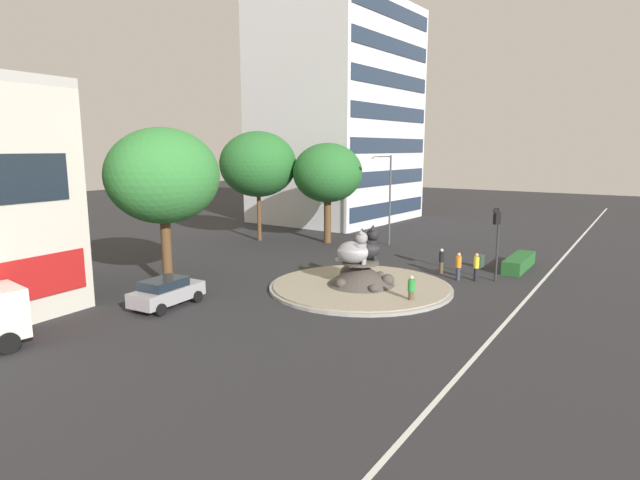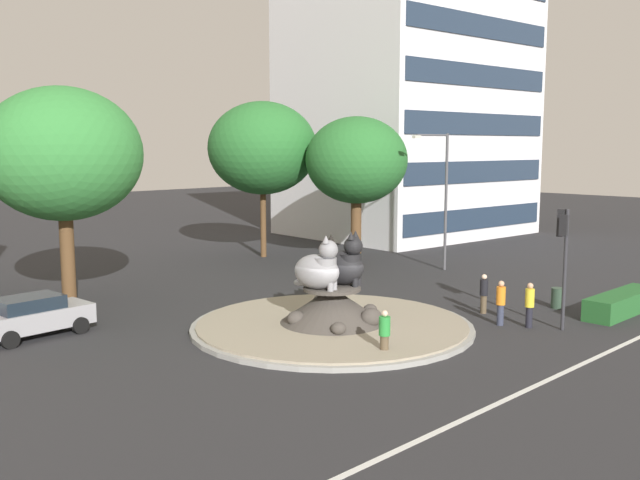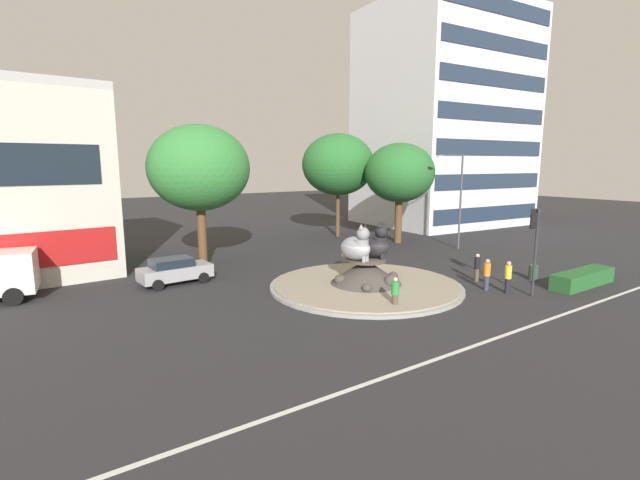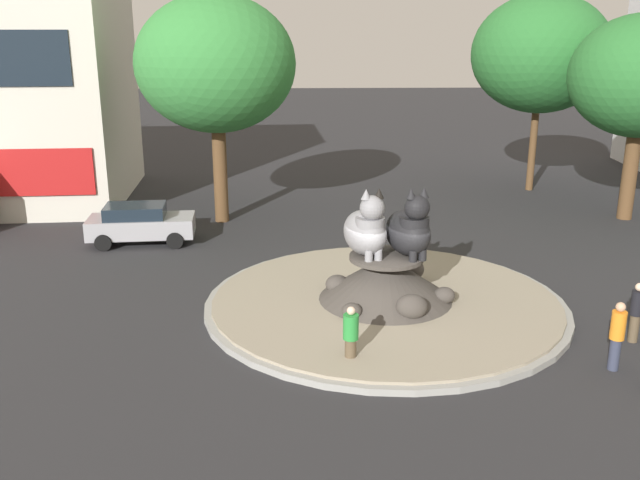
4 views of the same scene
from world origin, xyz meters
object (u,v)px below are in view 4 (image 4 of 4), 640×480
cat_statue_grey (366,230)px  pedestrian_orange_shirt (617,334)px  broadleaf_tree_behind_island (541,54)px  pedestrian_black_shirt (636,311)px  sedan_on_far_lane (140,223)px  cat_statue_black (410,230)px  pedestrian_green_shirt (351,335)px  second_tree_near_tower (216,65)px

cat_statue_grey → pedestrian_orange_shirt: cat_statue_grey is taller
broadleaf_tree_behind_island → pedestrian_black_shirt: bearing=-99.8°
sedan_on_far_lane → pedestrian_black_shirt: bearing=-36.3°
cat_statue_black → pedestrian_green_shirt: cat_statue_black is taller
cat_statue_black → pedestrian_orange_shirt: cat_statue_black is taller
cat_statue_grey → pedestrian_green_shirt: size_ratio=1.50×
cat_statue_grey → broadleaf_tree_behind_island: bearing=129.4°
broadleaf_tree_behind_island → second_tree_near_tower: 16.49m
broadleaf_tree_behind_island → pedestrian_green_shirt: 23.20m
cat_statue_black → second_tree_near_tower: 12.78m
cat_statue_grey → broadleaf_tree_behind_island: (10.20, 15.59, 4.49)m
second_tree_near_tower → sedan_on_far_lane: 7.28m
cat_statue_grey → pedestrian_black_shirt: cat_statue_grey is taller
second_tree_near_tower → pedestrian_green_shirt: size_ratio=5.97×
pedestrian_black_shirt → pedestrian_orange_shirt: bearing=39.9°
cat_statue_grey → pedestrian_green_shirt: bearing=-28.4°
cat_statue_grey → broadleaf_tree_behind_island: 19.16m
cat_statue_grey → sedan_on_far_lane: (-8.19, 6.81, -1.60)m
broadleaf_tree_behind_island → second_tree_near_tower: bearing=-160.2°
second_tree_near_tower → pedestrian_black_shirt: 18.70m
broadleaf_tree_behind_island → sedan_on_far_lane: (-18.39, -8.78, -6.09)m
cat_statue_grey → second_tree_near_tower: size_ratio=0.25×
pedestrian_black_shirt → cat_statue_black: bearing=-37.2°
pedestrian_orange_shirt → sedan_on_far_lane: 17.89m
pedestrian_orange_shirt → sedan_on_far_lane: pedestrian_orange_shirt is taller
sedan_on_far_lane → cat_statue_black: bearing=-40.0°
cat_statue_black → pedestrian_orange_shirt: size_ratio=1.27×
second_tree_near_tower → pedestrian_black_shirt: (12.32, -12.82, -5.80)m
second_tree_near_tower → pedestrian_orange_shirt: 19.05m
pedestrian_orange_shirt → sedan_on_far_lane: (-13.96, 11.19, -0.13)m
cat_statue_grey → pedestrian_orange_shirt: bearing=35.4°
sedan_on_far_lane → broadleaf_tree_behind_island: bearing=21.5°
broadleaf_tree_behind_island → pedestrian_orange_shirt: 21.30m
cat_statue_grey → second_tree_near_tower: second_tree_near_tower is taller
pedestrian_orange_shirt → pedestrian_black_shirt: size_ratio=1.06×
second_tree_near_tower → pedestrian_black_shirt: second_tree_near_tower is taller
cat_statue_black → pedestrian_orange_shirt: (4.49, -4.31, -1.48)m
broadleaf_tree_behind_island → pedestrian_green_shirt: broadleaf_tree_behind_island is taller
cat_statue_black → pedestrian_black_shirt: size_ratio=1.36×
pedestrian_green_shirt → pedestrian_black_shirt: bearing=116.9°
cat_statue_black → broadleaf_tree_behind_island: (8.92, 15.66, 4.47)m
sedan_on_far_lane → second_tree_near_tower: bearing=44.1°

